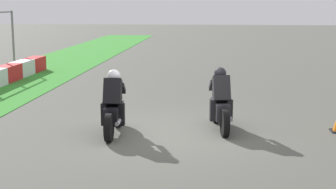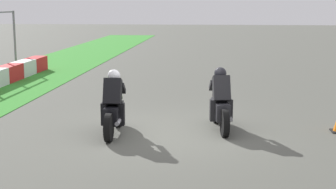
# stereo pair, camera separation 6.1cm
# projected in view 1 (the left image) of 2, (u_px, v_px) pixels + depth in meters

# --- Properties ---
(ground_plane) EXTENTS (120.00, 120.00, 0.00)m
(ground_plane) POSITION_uv_depth(u_px,v_px,m) (171.00, 133.00, 12.04)
(ground_plane) COLOR #54554D
(rider_lane_a) EXTENTS (2.04, 0.59, 1.51)m
(rider_lane_a) POSITION_uv_depth(u_px,v_px,m) (220.00, 104.00, 12.26)
(rider_lane_a) COLOR black
(rider_lane_a) RESTS_ON ground_plane
(rider_lane_b) EXTENTS (2.04, 0.55, 1.51)m
(rider_lane_b) POSITION_uv_depth(u_px,v_px,m) (114.00, 108.00, 11.82)
(rider_lane_b) COLOR black
(rider_lane_b) RESTS_ON ground_plane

